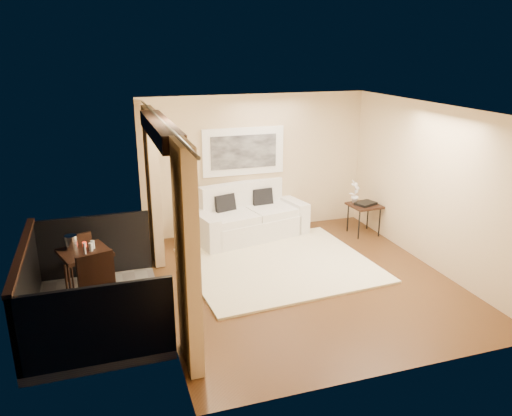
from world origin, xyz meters
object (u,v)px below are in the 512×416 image
bistro_table (85,256)px  sofa (249,219)px  ice_bucket (71,242)px  side_table (364,207)px  orchid (355,192)px  balcony_chair_far (79,255)px  balcony_chair_near (100,289)px

bistro_table → sofa: bearing=29.6°
bistro_table → ice_bucket: size_ratio=4.16×
side_table → orchid: orchid is taller
orchid → balcony_chair_far: (-5.15, -0.78, -0.34)m
balcony_chair_near → orchid: bearing=8.0°
sofa → side_table: 2.28m
sofa → orchid: size_ratio=4.97×
side_table → balcony_chair_near: (-5.01, -2.15, 0.08)m
sofa → ice_bucket: size_ratio=11.51×
sofa → orchid: orchid is taller
balcony_chair_far → bistro_table: bearing=83.4°
balcony_chair_near → balcony_chair_far: bearing=83.3°
side_table → bistro_table: bistro_table is taller
balcony_chair_near → sofa: bearing=26.6°
side_table → ice_bucket: bearing=-169.5°
orchid → sofa: bearing=169.0°
bistro_table → balcony_chair_far: (-0.10, 0.52, -0.19)m
side_table → balcony_chair_near: 5.45m
orchid → balcony_chair_far: bearing=-171.4°
orchid → balcony_chair_far: size_ratio=0.53×
sofa → side_table: bearing=-26.0°
sofa → side_table: sofa is taller
sofa → balcony_chair_near: (-2.80, -2.70, 0.27)m
balcony_chair_far → side_table: bearing=168.7°
orchid → bistro_table: bearing=-165.6°
bistro_table → balcony_chair_near: bearing=-79.8°
sofa → ice_bucket: (-3.15, -1.55, 0.51)m
side_table → balcony_chair_far: bearing=-173.2°
orchid → balcony_chair_near: (-4.87, -2.30, -0.21)m
ice_bucket → bistro_table: bearing=-41.5°
sofa → bistro_table: sofa is taller
ice_bucket → balcony_chair_near: bearing=-73.2°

